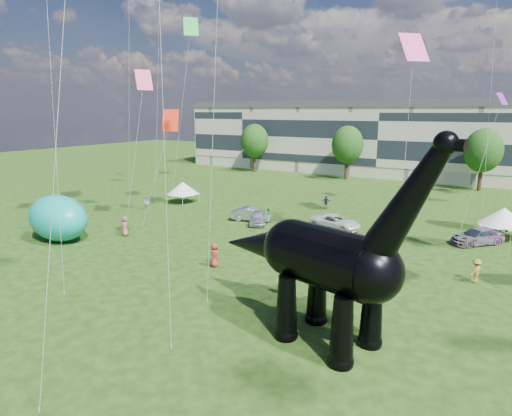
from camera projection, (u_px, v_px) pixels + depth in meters
The scene contains 14 objects.
ground at pixel (217, 340), 21.62m from camera, with size 220.00×220.00×0.00m, color #16330C.
terrace_row at pixel (386, 141), 76.06m from camera, with size 78.00×11.00×12.00m, color beige.
tree_far_left at pixel (254, 138), 79.56m from camera, with size 5.20×5.20×9.44m.
tree_mid_left at pixel (348, 142), 70.50m from camera, with size 5.20×5.20×9.44m.
tree_mid_right at pixel (484, 147), 60.42m from camera, with size 5.20×5.20×9.44m.
dinosaur_sculpture at pixel (320, 260), 21.02m from camera, with size 13.48×5.47×11.04m.
car_silver at pixel (258, 217), 43.63m from camera, with size 1.59×3.96×1.35m, color silver.
car_grey at pixel (252, 214), 44.85m from camera, with size 1.46×4.19×1.38m, color gray.
car_white at pixel (335, 222), 41.78m from camera, with size 2.29×4.98×1.38m, color silver.
car_dark at pixel (477, 237), 36.97m from camera, with size 1.93×4.74×1.38m, color #595960.
gazebo_near at pixel (503, 217), 38.53m from camera, with size 4.56×4.56×2.84m.
gazebo_left at pixel (183, 188), 53.39m from camera, with size 4.25×4.25×2.66m.
inflatable_teal at pixel (58, 218), 37.84m from camera, with size 6.56×4.10×4.10m, color #0DA297.
visitors at pixel (323, 235), 36.81m from camera, with size 44.01×28.13×1.88m.
Camera 1 is at (11.82, -15.75, 11.35)m, focal length 30.00 mm.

